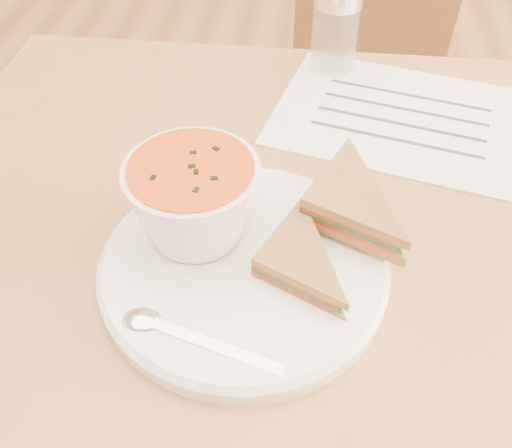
% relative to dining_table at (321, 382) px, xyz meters
% --- Properties ---
extents(dining_table, '(1.00, 0.70, 0.75)m').
position_rel_dining_table_xyz_m(dining_table, '(0.00, 0.00, 0.00)').
color(dining_table, brown).
rests_on(dining_table, floor).
extents(chair_far, '(0.45, 0.45, 0.81)m').
position_rel_dining_table_xyz_m(chair_far, '(0.02, 0.63, 0.03)').
color(chair_far, brown).
rests_on(chair_far, floor).
extents(plate, '(0.31, 0.31, 0.02)m').
position_rel_dining_table_xyz_m(plate, '(-0.11, -0.10, 0.38)').
color(plate, white).
rests_on(plate, dining_table).
extents(soup_bowl, '(0.14, 0.14, 0.09)m').
position_rel_dining_table_xyz_m(soup_bowl, '(-0.16, -0.07, 0.44)').
color(soup_bowl, white).
rests_on(soup_bowl, plate).
extents(sandwich_half_a, '(0.13, 0.13, 0.03)m').
position_rel_dining_table_xyz_m(sandwich_half_a, '(-0.10, -0.12, 0.41)').
color(sandwich_half_a, '#AB733C').
rests_on(sandwich_half_a, plate).
extents(sandwich_half_b, '(0.15, 0.15, 0.04)m').
position_rel_dining_table_xyz_m(sandwich_half_b, '(-0.06, -0.05, 0.42)').
color(sandwich_half_b, '#AB733C').
rests_on(sandwich_half_b, plate).
extents(spoon, '(0.18, 0.09, 0.01)m').
position_rel_dining_table_xyz_m(spoon, '(-0.13, -0.19, 0.40)').
color(spoon, silver).
rests_on(spoon, plate).
extents(paper_menu, '(0.37, 0.31, 0.00)m').
position_rel_dining_table_xyz_m(paper_menu, '(0.07, 0.18, 0.38)').
color(paper_menu, white).
rests_on(paper_menu, dining_table).
extents(condiment_shaker, '(0.08, 0.08, 0.12)m').
position_rel_dining_table_xyz_m(condiment_shaker, '(-0.03, 0.30, 0.43)').
color(condiment_shaker, silver).
rests_on(condiment_shaker, dining_table).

